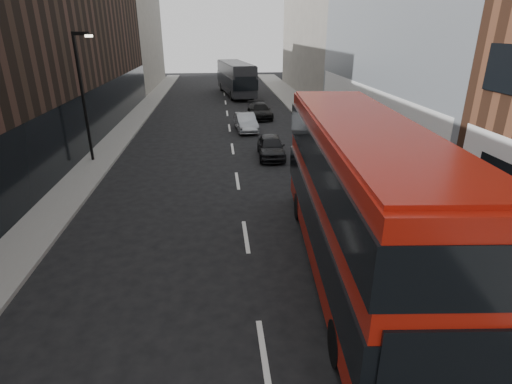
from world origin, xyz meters
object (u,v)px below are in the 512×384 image
object	(u,v)px
street_lamp	(83,89)
car_b	(246,122)
grey_bus	(236,78)
car_a	(271,146)
car_c	(260,111)
red_bus	(358,193)

from	to	relation	value
street_lamp	car_b	xyz separation A→B (m)	(9.44, 6.99, -3.51)
grey_bus	car_a	bearing A→B (deg)	-95.69
car_a	car_c	xyz separation A→B (m)	(0.56, 11.67, -0.03)
street_lamp	red_bus	bearing A→B (deg)	-47.77
street_lamp	car_b	size ratio (longest dim) A/B	1.73
car_c	car_a	bearing A→B (deg)	-97.02
car_a	grey_bus	bearing A→B (deg)	94.63
street_lamp	car_a	distance (m)	11.06
grey_bus	car_a	distance (m)	25.22
grey_bus	car_b	distance (m)	18.24
car_b	car_c	xyz separation A→B (m)	(1.60, 4.69, -0.04)
red_bus	grey_bus	distance (m)	37.82
street_lamp	car_c	bearing A→B (deg)	46.59
red_bus	grey_bus	xyz separation A→B (m)	(-1.83, 37.77, -0.72)
car_a	car_b	distance (m)	7.06
car_a	car_b	bearing A→B (deg)	101.12
grey_bus	street_lamp	bearing A→B (deg)	-118.58
car_a	car_b	xyz separation A→B (m)	(-1.04, 6.98, 0.00)
red_bus	car_b	bearing A→B (deg)	100.32
red_bus	car_a	xyz separation A→B (m)	(-0.94, 12.60, -2.05)
street_lamp	car_c	xyz separation A→B (m)	(11.05, 11.68, -3.55)
car_b	car_c	bearing A→B (deg)	65.95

